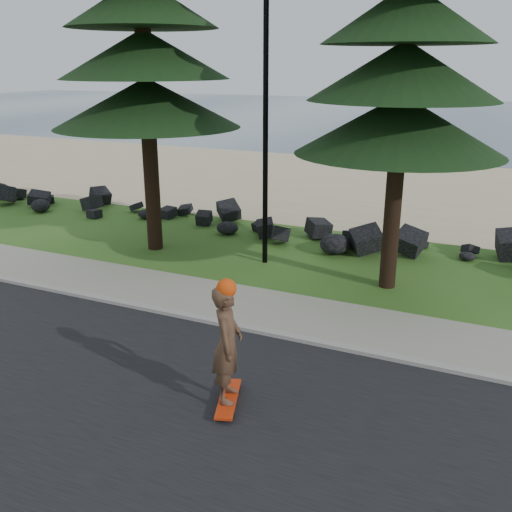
% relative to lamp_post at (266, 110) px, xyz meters
% --- Properties ---
extents(ground, '(160.00, 160.00, 0.00)m').
position_rel_lamp_post_xyz_m(ground, '(0.00, -3.20, -4.13)').
color(ground, '#2F581B').
rests_on(ground, ground).
extents(road, '(160.00, 7.00, 0.02)m').
position_rel_lamp_post_xyz_m(road, '(0.00, -7.70, -4.12)').
color(road, black).
rests_on(road, ground).
extents(kerb, '(160.00, 0.20, 0.10)m').
position_rel_lamp_post_xyz_m(kerb, '(0.00, -4.10, -4.08)').
color(kerb, '#A09790').
rests_on(kerb, ground).
extents(sidewalk, '(160.00, 2.00, 0.08)m').
position_rel_lamp_post_xyz_m(sidewalk, '(0.00, -3.00, -4.09)').
color(sidewalk, gray).
rests_on(sidewalk, ground).
extents(beach_sand, '(160.00, 15.00, 0.01)m').
position_rel_lamp_post_xyz_m(beach_sand, '(0.00, 11.30, -4.13)').
color(beach_sand, beige).
rests_on(beach_sand, ground).
extents(ocean, '(160.00, 58.00, 0.01)m').
position_rel_lamp_post_xyz_m(ocean, '(0.00, 47.80, -4.13)').
color(ocean, '#334C62').
rests_on(ocean, ground).
extents(seawall_boulders, '(60.00, 2.40, 1.10)m').
position_rel_lamp_post_xyz_m(seawall_boulders, '(0.00, 2.40, -4.13)').
color(seawall_boulders, black).
rests_on(seawall_boulders, ground).
extents(lamp_post, '(0.25, 0.14, 8.14)m').
position_rel_lamp_post_xyz_m(lamp_post, '(0.00, 0.00, 0.00)').
color(lamp_post, black).
rests_on(lamp_post, ground).
extents(skateboarder, '(0.67, 1.20, 2.18)m').
position_rel_lamp_post_xyz_m(skateboarder, '(2.25, -6.68, -3.04)').
color(skateboarder, red).
rests_on(skateboarder, ground).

